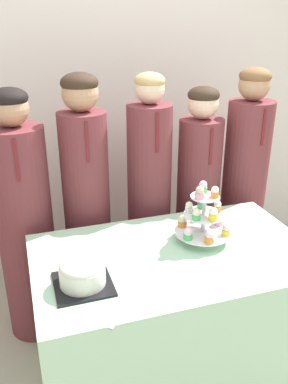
{
  "coord_description": "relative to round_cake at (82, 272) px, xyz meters",
  "views": [
    {
      "loc": [
        -0.66,
        -1.15,
        1.81
      ],
      "look_at": [
        -0.14,
        0.44,
        1.09
      ],
      "focal_mm": 38.0,
      "sensor_mm": 36.0,
      "label": 1
    }
  ],
  "objects": [
    {
      "name": "wall_back",
      "position": [
        0.46,
        1.43,
        0.52
      ],
      "size": [
        9.0,
        0.06,
        2.7
      ],
      "color": "silver",
      "rests_on": "ground_plane"
    },
    {
      "name": "cupcake_stand",
      "position": [
        0.64,
        0.19,
        0.07
      ],
      "size": [
        0.28,
        0.28,
        0.31
      ],
      "color": "silver",
      "rests_on": "table"
    },
    {
      "name": "student_1",
      "position": [
        0.15,
        0.73,
        -0.08
      ],
      "size": [
        0.27,
        0.28,
        1.55
      ],
      "color": "brown",
      "rests_on": "ground_plane"
    },
    {
      "name": "student_2",
      "position": [
        0.54,
        0.73,
        -0.1
      ],
      "size": [
        0.26,
        0.27,
        1.53
      ],
      "color": "brown",
      "rests_on": "ground_plane"
    },
    {
      "name": "student_0",
      "position": [
        -0.21,
        0.73,
        -0.13
      ],
      "size": [
        0.32,
        0.32,
        1.49
      ],
      "color": "brown",
      "rests_on": "ground_plane"
    },
    {
      "name": "round_cake",
      "position": [
        0.0,
        0.0,
        0.0
      ],
      "size": [
        0.24,
        0.24,
        0.13
      ],
      "color": "black",
      "rests_on": "table"
    },
    {
      "name": "student_4",
      "position": [
        1.2,
        0.73,
        -0.09
      ],
      "size": [
        0.29,
        0.29,
        1.54
      ],
      "color": "brown",
      "rests_on": "ground_plane"
    },
    {
      "name": "student_3",
      "position": [
        0.87,
        0.73,
        -0.14
      ],
      "size": [
        0.27,
        0.28,
        1.44
      ],
      "color": "brown",
      "rests_on": "ground_plane"
    },
    {
      "name": "cake_knife",
      "position": [
        0.1,
        -0.23,
        -0.06
      ],
      "size": [
        0.18,
        0.22,
        0.01
      ],
      "rotation": [
        0.0,
        0.0,
        0.89
      ],
      "color": "silver",
      "rests_on": "table"
    },
    {
      "name": "table",
      "position": [
        0.46,
        0.12,
        -0.45
      ],
      "size": [
        1.35,
        0.79,
        0.77
      ],
      "color": "#A8DBB2",
      "rests_on": "ground_plane"
    }
  ]
}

